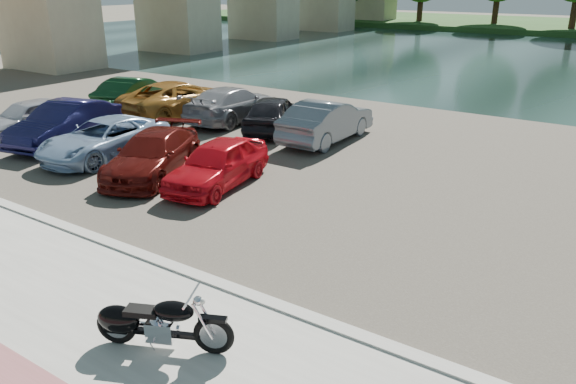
% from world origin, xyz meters
% --- Properties ---
extents(ground, '(200.00, 200.00, 0.00)m').
position_xyz_m(ground, '(0.00, 0.00, 0.00)').
color(ground, '#595447').
rests_on(ground, ground).
extents(promenade, '(60.00, 6.00, 0.10)m').
position_xyz_m(promenade, '(0.00, -1.00, 0.05)').
color(promenade, '#A2A199').
rests_on(promenade, ground).
extents(kerb, '(60.00, 0.30, 0.14)m').
position_xyz_m(kerb, '(0.00, 2.00, 0.07)').
color(kerb, '#A2A199').
rests_on(kerb, ground).
extents(parking_lot, '(60.00, 18.00, 0.04)m').
position_xyz_m(parking_lot, '(0.00, 11.00, 0.02)').
color(parking_lot, '#464139').
rests_on(parking_lot, ground).
extents(river, '(120.00, 40.00, 0.00)m').
position_xyz_m(river, '(0.00, 40.00, 0.00)').
color(river, '#172A27').
rests_on(river, ground).
extents(motorcycle, '(2.19, 1.17, 1.05)m').
position_xyz_m(motorcycle, '(0.60, -0.14, 0.56)').
color(motorcycle, black).
rests_on(motorcycle, promenade).
extents(car_0, '(1.87, 4.21, 1.41)m').
position_xyz_m(car_0, '(-13.33, 6.70, 0.74)').
color(car_0, '#B1B3BD').
rests_on(car_0, parking_lot).
extents(car_1, '(2.62, 4.89, 1.53)m').
position_xyz_m(car_1, '(-11.14, 6.74, 0.81)').
color(car_1, '#161441').
rests_on(car_1, parking_lot).
extents(car_2, '(2.33, 4.76, 1.30)m').
position_xyz_m(car_2, '(-8.61, 6.42, 0.69)').
color(car_2, '#8DAACD').
rests_on(car_2, parking_lot).
extents(car_3, '(3.38, 4.88, 1.31)m').
position_xyz_m(car_3, '(-5.90, 6.06, 0.70)').
color(car_3, '#520F0B').
rests_on(car_3, parking_lot).
extents(car_4, '(2.16, 4.18, 1.36)m').
position_xyz_m(car_4, '(-3.61, 6.41, 0.72)').
color(car_4, red).
rests_on(car_4, parking_lot).
extents(car_5, '(2.66, 4.80, 1.50)m').
position_xyz_m(car_5, '(-13.52, 12.15, 0.79)').
color(car_5, '#0E3317').
rests_on(car_5, parking_lot).
extents(car_6, '(2.89, 5.63, 1.52)m').
position_xyz_m(car_6, '(-10.96, 12.40, 0.80)').
color(car_6, '#A96F27').
rests_on(car_6, parking_lot).
extents(car_7, '(2.32, 5.12, 1.45)m').
position_xyz_m(car_7, '(-8.36, 12.91, 0.77)').
color(car_7, gray).
rests_on(car_7, parking_lot).
extents(car_8, '(3.08, 4.52, 1.43)m').
position_xyz_m(car_8, '(-5.94, 12.52, 0.76)').
color(car_8, black).
rests_on(car_8, parking_lot).
extents(car_9, '(1.65, 4.65, 1.53)m').
position_xyz_m(car_9, '(-3.44, 12.42, 0.81)').
color(car_9, slate).
rests_on(car_9, parking_lot).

